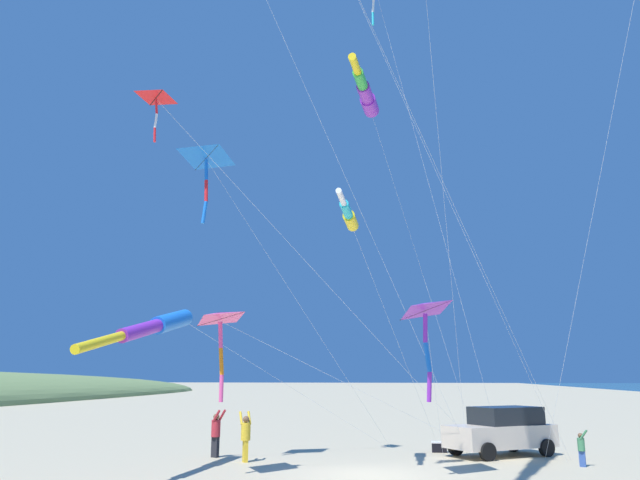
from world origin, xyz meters
The scene contains 13 objects.
ground_plane centered at (0.00, 0.00, 0.00)m, with size 600.00×600.00×0.00m, color #C6B58C.
parked_car centered at (-4.71, -5.60, 0.95)m, with size 4.57×4.02×1.85m.
cooler_box centered at (-2.27, -6.38, 0.21)m, with size 0.62×0.42×0.42m.
person_adult_flyer centered at (6.21, -3.21, 0.97)m, with size 0.63×0.56×1.78m.
person_child_green_jacket centered at (4.71, -2.17, 0.96)m, with size 0.58×0.63×1.77m.
person_child_grey_jacket centered at (-7.05, -3.00, 0.67)m, with size 0.42×0.37×1.22m.
kite_delta_orange_high_right centered at (-1.89, 0.56, 5.06)m, with size 1.89×4.75×5.50m.
kite_delta_striped_overhead centered at (5.78, 4.29, 11.17)m, with size 10.45×10.04×11.42m.
kite_delta_purple_drifting centered at (5.98, -0.35, 11.03)m, with size 7.27×8.43×11.47m.
kite_windsock_white_trailing centered at (0.62, -0.39, 8.58)m, with size 3.10×10.53×8.88m.
kite_windsock_checkered_midright centered at (6.78, 1.42, 4.64)m, with size 7.19×13.82×5.44m.
kite_windsock_long_streamer_left centered at (0.18, -3.00, 14.45)m, with size 4.39×6.95×14.80m.
kite_delta_magenta_far_left centered at (4.60, 1.40, 4.82)m, with size 9.47×9.07×5.20m.
Camera 1 is at (-1.96, 20.25, 3.01)m, focal length 34.22 mm.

